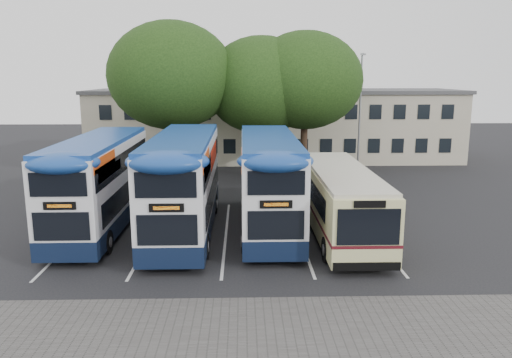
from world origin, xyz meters
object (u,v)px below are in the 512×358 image
Objects in this scene: bus_single at (340,197)px; tree_mid at (261,85)px; tree_right at (305,80)px; bus_dd_right at (269,178)px; bus_dd_left at (100,180)px; tree_left at (171,76)px; bus_dd_mid at (184,179)px; lamp_post at (360,107)px.

tree_mid is at bearing 103.52° from bus_single.
bus_dd_right is (-3.21, -12.06, -4.57)m from tree_right.
bus_dd_left is 1.02× the size of bus_single.
bus_dd_right is at bearing -61.40° from tree_left.
bus_single is at bearing -5.60° from bus_dd_left.
tree_right is 0.99× the size of bus_single.
bus_single is (3.35, -1.06, -0.72)m from bus_dd_right.
bus_single is at bearing -4.25° from bus_dd_mid.
tree_mid is (-7.55, -1.56, 1.66)m from lamp_post.
bus_dd_right reaches higher than bus_single.
lamp_post reaches higher than bus_dd_right.
lamp_post is 0.80× the size of bus_dd_mid.
bus_dd_left is at bearing -100.68° from tree_left.
tree_left is 12.86m from bus_dd_mid.
bus_dd_mid reaches higher than bus_single.
tree_right reaches higher than lamp_post.
tree_mid is at bearing -168.34° from lamp_post.
tree_left is (-13.79, -2.71, 2.34)m from lamp_post.
tree_mid is at bearing 10.50° from tree_left.
tree_right reaches higher than tree_mid.
lamp_post is 0.81× the size of tree_left.
bus_dd_mid is 1.03× the size of bus_dd_right.
bus_dd_right is at bearing 162.38° from bus_single.
bus_dd_mid is at bearing -120.05° from tree_right.
tree_mid is 0.93× the size of bus_dd_right.
tree_mid is 0.97× the size of tree_right.
tree_mid reaches higher than bus_dd_right.
lamp_post is 0.84× the size of bus_dd_left.
tree_right is 14.15m from bus_single.
bus_dd_right is 1.03× the size of bus_single.
bus_dd_left is 4.21m from bus_dd_mid.
bus_dd_right is (-7.67, -13.94, -2.56)m from lamp_post.
lamp_post is 21.25m from bus_dd_left.
tree_right is at bearing 75.10° from bus_dd_right.
bus_dd_right is 3.58m from bus_single.
tree_mid is 0.96× the size of bus_single.
tree_mid reaches higher than bus_single.
tree_right is (-4.46, -1.88, 2.01)m from lamp_post.
tree_left is at bearing 79.32° from bus_dd_left.
bus_dd_left is at bearing -133.66° from tree_right.
tree_left is 6.38m from tree_mid.
tree_mid is (6.24, 1.16, -0.68)m from tree_left.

